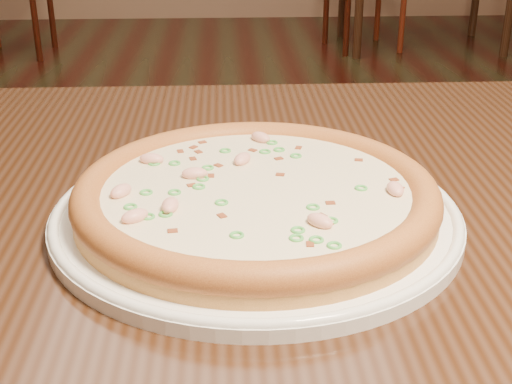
{
  "coord_description": "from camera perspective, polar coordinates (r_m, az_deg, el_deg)",
  "views": [
    {
      "loc": [
        0.09,
        -0.99,
        1.04
      ],
      "look_at": [
        0.12,
        -0.42,
        0.78
      ],
      "focal_mm": 50.0,
      "sensor_mm": 36.0,
      "label": 1
    }
  ],
  "objects": [
    {
      "name": "hero_table",
      "position": [
        0.76,
        9.01,
        -7.15
      ],
      "size": [
        1.2,
        0.8,
        0.75
      ],
      "color": "black",
      "rests_on": "ground"
    },
    {
      "name": "plate",
      "position": [
        0.65,
        0.0,
        -1.72
      ],
      "size": [
        0.37,
        0.37,
        0.02
      ],
      "color": "white",
      "rests_on": "hero_table"
    },
    {
      "name": "pizza",
      "position": [
        0.64,
        -0.02,
        -0.24
      ],
      "size": [
        0.33,
        0.33,
        0.03
      ],
      "color": "tan",
      "rests_on": "plate"
    }
  ]
}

